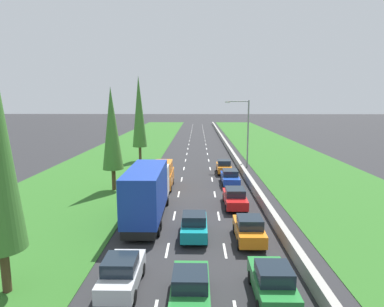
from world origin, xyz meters
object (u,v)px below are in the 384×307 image
Objects in this scene: orange_van_left_lane at (163,175)px; teal_hatchback_centre_lane at (194,225)px; green_hatchback_right_lane at (272,282)px; orange_hatchback_right_lane_fifth at (224,167)px; poplar_tree_third at (139,112)px; street_light_mast at (245,129)px; orange_hatchback_right_lane at (249,229)px; poplar_tree_second at (112,129)px; green_hatchback_centre_lane at (190,288)px; red_sedan_right_lane at (235,197)px; silver_hatchback_left_lane at (122,273)px; blue_sedan_right_lane at (230,177)px; blue_box_truck_left_lane at (148,192)px.

orange_van_left_lane is 1.26× the size of teal_hatchback_centre_lane.
green_hatchback_right_lane is 7.69m from teal_hatchback_centre_lane.
orange_hatchback_right_lane_fifth is at bearing 45.97° from orange_van_left_lane.
street_light_mast is at bearing -15.80° from poplar_tree_third.
poplar_tree_second is (-11.77, 12.01, 5.38)m from orange_hatchback_right_lane.
green_hatchback_centre_lane is 36.15m from poplar_tree_third.
silver_hatchback_left_lane reaches higher than red_sedan_right_lane.
orange_hatchback_right_lane is 0.80× the size of orange_van_left_lane.
orange_hatchback_right_lane_fifth is (-0.16, 26.10, 0.00)m from green_hatchback_right_lane.
blue_sedan_right_lane is 0.44× the size of poplar_tree_second.
green_hatchback_centre_lane is (-3.81, -21.17, 0.02)m from blue_sedan_right_lane.
teal_hatchback_centre_lane is 29.25m from poplar_tree_third.
green_hatchback_right_lane is 0.43× the size of street_light_mast.
poplar_tree_third is at bearing 131.94° from blue_sedan_right_lane.
orange_hatchback_right_lane is at bearing -61.93° from orange_van_left_lane.
poplar_tree_second reaches higher than orange_hatchback_right_lane.
orange_van_left_lane is at bearing 99.43° from green_hatchback_centre_lane.
orange_hatchback_right_lane is at bearing -66.94° from poplar_tree_third.
red_sedan_right_lane is at bearing 75.70° from green_hatchback_centre_lane.
blue_box_truck_left_lane is 4.95m from teal_hatchback_centre_lane.
blue_box_truck_left_lane is at bearing 137.87° from teal_hatchback_centre_lane.
green_hatchback_right_lane is at bearing -61.76° from teal_hatchback_centre_lane.
blue_box_truck_left_lane reaches higher than orange_van_left_lane.
orange_hatchback_right_lane_fifth is at bearing -129.84° from street_light_mast.
orange_hatchback_right_lane is 1.00× the size of green_hatchback_centre_lane.
orange_hatchback_right_lane is 17.65m from poplar_tree_second.
green_hatchback_centre_lane is at bearing -100.19° from blue_sedan_right_lane.
blue_box_truck_left_lane is at bearing -116.99° from street_light_mast.
silver_hatchback_left_lane is 0.43× the size of street_light_mast.
silver_hatchback_left_lane is 34.34m from poplar_tree_third.
poplar_tree_second is (-11.88, 18.18, 5.38)m from green_hatchback_right_lane.
green_hatchback_right_lane is 3.77m from green_hatchback_centre_lane.
poplar_tree_third is (-8.34, 27.28, 6.49)m from teal_hatchback_centre_lane.
orange_hatchback_right_lane and silver_hatchback_left_lane have the same top height.
silver_hatchback_left_lane is 0.41× the size of blue_box_truck_left_lane.
street_light_mast is at bearing 79.19° from red_sedan_right_lane.
poplar_tree_third reaches higher than orange_hatchback_right_lane.
orange_hatchback_right_lane_fifth is 15.13m from poplar_tree_second.
green_hatchback_centre_lane is (-3.73, -0.53, 0.00)m from green_hatchback_right_lane.
silver_hatchback_left_lane is at bearing -105.17° from orange_hatchback_right_lane_fifth.
blue_sedan_right_lane is 0.36× the size of poplar_tree_third.
orange_hatchback_right_lane is at bearing 38.24° from silver_hatchback_left_lane.
blue_sedan_right_lane is at bearing -107.32° from street_light_mast.
poplar_tree_second is at bearing 156.76° from red_sedan_right_lane.
teal_hatchback_centre_lane is 0.31× the size of poplar_tree_third.
silver_hatchback_left_lane is at bearing 159.60° from green_hatchback_centre_lane.
teal_hatchback_centre_lane is at bearing 118.24° from green_hatchback_right_lane.
street_light_mast is (14.93, -4.22, -2.10)m from poplar_tree_third.
orange_hatchback_right_lane_fifth is at bearing -33.93° from poplar_tree_third.
blue_box_truck_left_lane is 2.41× the size of green_hatchback_centre_lane.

